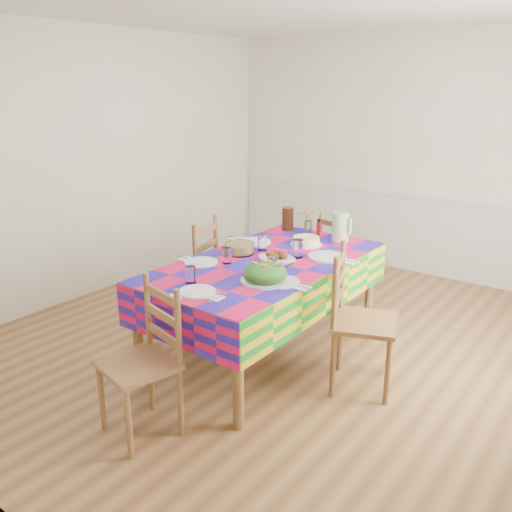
{
  "coord_description": "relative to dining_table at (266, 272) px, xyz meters",
  "views": [
    {
      "loc": [
        2.41,
        -3.55,
        2.14
      ],
      "look_at": [
        -0.13,
        -0.15,
        0.79
      ],
      "focal_mm": 38.0,
      "sensor_mm": 36.0,
      "label": 1
    }
  ],
  "objects": [
    {
      "name": "setting_right_far",
      "position": [
        0.28,
        0.32,
        0.12
      ],
      "size": [
        0.58,
        0.33,
        0.15
      ],
      "rotation": [
        0.0,
        0.0,
        -1.57
      ],
      "color": "white",
      "rests_on": "dining_table"
    },
    {
      "name": "hot_sauce",
      "position": [
        -0.05,
        0.89,
        0.17
      ],
      "size": [
        0.04,
        0.04,
        0.16
      ],
      "primitive_type": "cylinder",
      "color": "#A90D20",
      "rests_on": "dining_table"
    },
    {
      "name": "setting_left_near",
      "position": [
        -0.32,
        -0.3,
        0.12
      ],
      "size": [
        0.48,
        0.28,
        0.13
      ],
      "rotation": [
        0.0,
        0.0,
        1.57
      ],
      "color": "white",
      "rests_on": "dining_table"
    },
    {
      "name": "serving_utensils",
      "position": [
        0.19,
        -0.1,
        0.09
      ],
      "size": [
        0.16,
        0.35,
        0.01
      ],
      "color": "black",
      "rests_on": "dining_table"
    },
    {
      "name": "dining_table",
      "position": [
        0.0,
        0.0,
        0.0
      ],
      "size": [
        1.11,
        2.07,
        0.8
      ],
      "color": "brown",
      "rests_on": "room"
    },
    {
      "name": "room",
      "position": [
        -0.04,
        0.25,
        0.64
      ],
      "size": [
        4.58,
        5.08,
        2.78
      ],
      "color": "brown",
      "rests_on": "ground"
    },
    {
      "name": "tea_pitcher",
      "position": [
        -0.39,
        0.89,
        0.2
      ],
      "size": [
        0.11,
        0.11,
        0.22
      ],
      "primitive_type": "cylinder",
      "color": "black",
      "rests_on": "dining_table"
    },
    {
      "name": "setting_right_near",
      "position": [
        0.32,
        -0.29,
        0.12
      ],
      "size": [
        0.5,
        0.29,
        0.13
      ],
      "rotation": [
        0.0,
        0.0,
        -1.57
      ],
      "color": "white",
      "rests_on": "dining_table"
    },
    {
      "name": "meat_platter",
      "position": [
        0.05,
        0.08,
        0.12
      ],
      "size": [
        0.32,
        0.23,
        0.06
      ],
      "color": "white",
      "rests_on": "dining_table"
    },
    {
      "name": "pasta_bowl",
      "position": [
        -0.29,
        0.03,
        0.13
      ],
      "size": [
        0.24,
        0.24,
        0.09
      ],
      "color": "white",
      "rests_on": "dining_table"
    },
    {
      "name": "green_pitcher",
      "position": [
        0.19,
        0.86,
        0.22
      ],
      "size": [
        0.15,
        0.15,
        0.26
      ],
      "primitive_type": "cylinder",
      "color": "#94C188",
      "rests_on": "dining_table"
    },
    {
      "name": "chair_right",
      "position": [
        0.83,
        -0.02,
        -0.2
      ],
      "size": [
        0.58,
        0.59,
        1.05
      ],
      "rotation": [
        0.0,
        0.0,
        1.94
      ],
      "color": "brown",
      "rests_on": "room"
    },
    {
      "name": "flower_vase",
      "position": [
        -0.16,
        0.87,
        0.19
      ],
      "size": [
        0.15,
        0.12,
        0.24
      ],
      "color": "white",
      "rests_on": "dining_table"
    },
    {
      "name": "name_card",
      "position": [
        -0.02,
        -0.99,
        0.1
      ],
      "size": [
        0.09,
        0.03,
        0.02
      ],
      "primitive_type": "cube",
      "color": "white",
      "rests_on": "dining_table"
    },
    {
      "name": "setting_left_far",
      "position": [
        -0.32,
        0.3,
        0.12
      ],
      "size": [
        0.53,
        0.32,
        0.14
      ],
      "rotation": [
        0.0,
        0.0,
        1.57
      ],
      "color": "white",
      "rests_on": "dining_table"
    },
    {
      "name": "chair_far",
      "position": [
        -0.01,
        1.31,
        -0.25
      ],
      "size": [
        0.5,
        0.48,
        0.94
      ],
      "rotation": [
        0.0,
        0.0,
        2.91
      ],
      "color": "brown",
      "rests_on": "room"
    },
    {
      "name": "salad_platter",
      "position": [
        0.27,
        -0.38,
        0.15
      ],
      "size": [
        0.35,
        0.35,
        0.15
      ],
      "color": "white",
      "rests_on": "dining_table"
    },
    {
      "name": "wainscot",
      "position": [
        -0.04,
        2.74,
        -0.23
      ],
      "size": [
        4.41,
        0.06,
        0.92
      ],
      "color": "silver",
      "rests_on": "room"
    },
    {
      "name": "setting_near_head",
      "position": [
        -0.03,
        -0.79,
        0.12
      ],
      "size": [
        0.41,
        0.28,
        0.12
      ],
      "color": "white",
      "rests_on": "dining_table"
    },
    {
      "name": "chair_near",
      "position": [
        0.01,
        -1.3,
        -0.23
      ],
      "size": [
        0.53,
        0.51,
        0.99
      ],
      "rotation": [
        0.0,
        0.0,
        -0.24
      ],
      "color": "brown",
      "rests_on": "room"
    },
    {
      "name": "cake",
      "position": [
        0.02,
        0.56,
        0.13
      ],
      "size": [
        0.27,
        0.27,
        0.07
      ],
      "color": "white",
      "rests_on": "dining_table"
    },
    {
      "name": "chair_left",
      "position": [
        -0.82,
        0.01,
        -0.21
      ],
      "size": [
        0.53,
        0.55,
        1.03
      ],
      "rotation": [
        0.0,
        0.0,
        -1.32
      ],
      "color": "brown",
      "rests_on": "room"
    }
  ]
}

